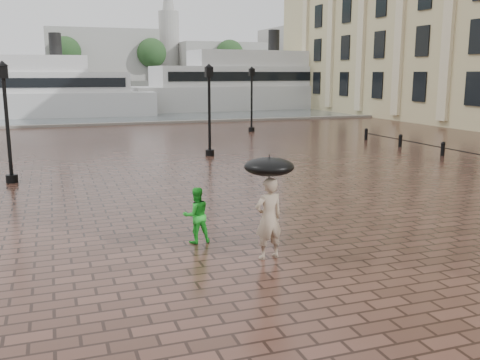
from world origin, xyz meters
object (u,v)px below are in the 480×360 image
object	(u,v)px
street_lamps	(109,107)
ferry_far	(248,85)
child_pedestrian	(196,215)
adult_pedestrian	(269,218)
ferry_near	(27,92)

from	to	relation	value
street_lamps	ferry_far	xyz separation A→B (m)	(18.75, 29.60, 0.38)
child_pedestrian	ferry_far	bearing A→B (deg)	-115.91
adult_pedestrian	ferry_near	distance (m)	44.66
street_lamps	adult_pedestrian	distance (m)	18.70
adult_pedestrian	child_pedestrian	world-z (taller)	adult_pedestrian
street_lamps	child_pedestrian	distance (m)	17.03
adult_pedestrian	child_pedestrian	size ratio (longest dim) A/B	1.34
child_pedestrian	ferry_far	distance (m)	50.12
ferry_near	ferry_far	world-z (taller)	ferry_far
street_lamps	ferry_far	bearing A→B (deg)	57.65
street_lamps	child_pedestrian	world-z (taller)	street_lamps
street_lamps	child_pedestrian	bearing A→B (deg)	-89.10
adult_pedestrian	ferry_near	size ratio (longest dim) A/B	0.08
child_pedestrian	ferry_near	world-z (taller)	ferry_near
ferry_near	ferry_far	bearing A→B (deg)	13.39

